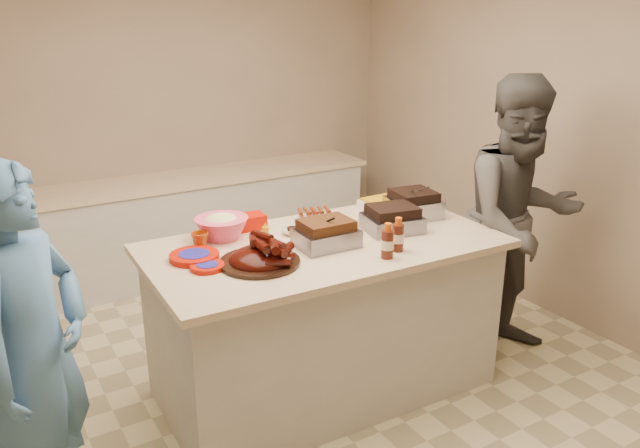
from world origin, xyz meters
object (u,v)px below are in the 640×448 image
coleslaw_bowl (222,238)px  mustard_bottle (266,240)px  rib_platter (260,264)px  plastic_cup (201,248)px  guest_gray (505,347)px  bbq_bottle_b (397,251)px  roasting_pan (413,216)px  island (324,386)px  bbq_bottle_a (387,258)px

coleslaw_bowl → mustard_bottle: coleslaw_bowl is taller
rib_platter → coleslaw_bowl: 0.48m
plastic_cup → guest_gray: bearing=-15.0°
bbq_bottle_b → coleslaw_bowl: bearing=137.6°
plastic_cup → guest_gray: plastic_cup is taller
bbq_bottle_b → guest_gray: (1.08, 0.08, -0.99)m
roasting_pan → guest_gray: (0.61, -0.37, -0.99)m
island → bbq_bottle_a: (0.17, -0.39, 0.99)m
coleslaw_bowl → bbq_bottle_b: 1.05m
coleslaw_bowl → bbq_bottle_b: (0.78, -0.71, -0.00)m
roasting_pan → coleslaw_bowl: (-1.25, 0.26, 0.00)m
bbq_bottle_b → plastic_cup: bearing=146.5°
coleslaw_bowl → bbq_bottle_b: size_ratio=1.62×
roasting_pan → plastic_cup: (-1.42, 0.18, 0.00)m
roasting_pan → bbq_bottle_b: bearing=-128.4°
bbq_bottle_a → mustard_bottle: bbq_bottle_a is taller
roasting_pan → plastic_cup: roasting_pan is taller
rib_platter → plastic_cup: size_ratio=4.37×
island → plastic_cup: size_ratio=20.64×
rib_platter → mustard_bottle: bearing=58.8°
plastic_cup → bbq_bottle_b: bearing=-33.5°
coleslaw_bowl → plastic_cup: bearing=-153.7°
plastic_cup → guest_gray: (2.03, -0.54, -0.99)m
rib_platter → roasting_pan: rib_platter is taller
coleslaw_bowl → bbq_bottle_a: bearing=-49.2°
island → bbq_bottle_b: (0.29, -0.33, 0.99)m
island → rib_platter: size_ratio=4.73×
coleslaw_bowl → bbq_bottle_a: (0.66, -0.76, -0.00)m
bbq_bottle_a → mustard_bottle: bearing=126.3°
bbq_bottle_b → roasting_pan: bearing=43.3°
rib_platter → plastic_cup: (-0.19, 0.40, 0.00)m
bbq_bottle_a → plastic_cup: bbq_bottle_a is taller
island → mustard_bottle: bearing=143.1°
roasting_pan → mustard_bottle: 1.04m
island → roasting_pan: (0.76, 0.12, 0.99)m
roasting_pan → bbq_bottle_b: (-0.48, -0.45, 0.00)m
bbq_bottle_b → mustard_bottle: bbq_bottle_b is taller
coleslaw_bowl → mustard_bottle: bearing=-36.3°
rib_platter → bbq_bottle_a: bbq_bottle_a is taller
bbq_bottle_b → plastic_cup: bbq_bottle_b is taller
coleslaw_bowl → guest_gray: 2.20m
island → mustard_bottle: mustard_bottle is taller
bbq_bottle_b → bbq_bottle_a: bearing=-154.3°
roasting_pan → bbq_bottle_b: 0.65m
island → coleslaw_bowl: (-0.49, 0.38, 0.99)m
mustard_bottle → bbq_bottle_b: bearing=-44.5°
rib_platter → bbq_bottle_b: size_ratio=2.22×
roasting_pan → coleslaw_bowl: size_ratio=0.94×
roasting_pan → coleslaw_bowl: bearing=176.5°
bbq_bottle_b → guest_gray: 1.47m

